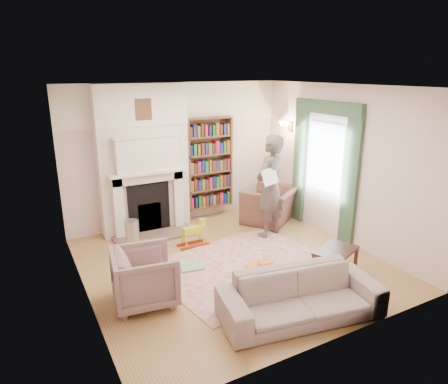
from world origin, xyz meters
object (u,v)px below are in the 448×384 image
armchair_reading (270,205)px  man_reading (270,187)px  sofa (301,296)px  rocking_horse (193,233)px  paraffin_heater (132,236)px  coffee_table (335,263)px  bookcase (209,163)px  armchair_left (145,277)px

armchair_reading → man_reading: 0.97m
sofa → rocking_horse: 2.63m
armchair_reading → paraffin_heater: bearing=-33.5°
armchair_reading → coffee_table: (-0.48, -2.40, -0.13)m
man_reading → paraffin_heater: bearing=-35.1°
coffee_table → sofa: bearing=-174.4°
bookcase → coffee_table: size_ratio=2.64×
sofa → man_reading: bearing=74.5°
armchair_left → rocking_horse: armchair_left is taller
armchair_left → coffee_table: size_ratio=1.19×
sofa → paraffin_heater: size_ratio=3.72×
bookcase → man_reading: bookcase is taller
man_reading → paraffin_heater: man_reading is taller
sofa → paraffin_heater: 3.23m
bookcase → rocking_horse: size_ratio=3.34×
armchair_left → sofa: bearing=-120.0°
armchair_reading → sofa: (-1.60, -2.99, -0.06)m
bookcase → paraffin_heater: 2.29m
rocking_horse → coffee_table: bearing=-54.6°
bookcase → armchair_left: bearing=-131.0°
bookcase → sofa: bearing=-98.9°
rocking_horse → armchair_reading: bearing=11.1°
man_reading → coffee_table: bearing=66.9°
bookcase → coffee_table: 3.42m
sofa → man_reading: size_ratio=1.06×
armchair_reading → coffee_table: bearing=44.5°
sofa → man_reading: (1.15, 2.39, 0.66)m
armchair_left → man_reading: bearing=-60.0°
armchair_reading → man_reading: bearing=18.8°
bookcase → armchair_reading: bearing=-40.0°
bookcase → sofa: bookcase is taller
armchair_left → paraffin_heater: 1.71m
bookcase → rocking_horse: bookcase is taller
armchair_left → man_reading: size_ratio=0.43×
bookcase → coffee_table: bookcase is taller
bookcase → rocking_horse: bearing=-127.2°
armchair_reading → paraffin_heater: size_ratio=1.99×
bookcase → rocking_horse: 1.79m
sofa → rocking_horse: bearing=107.3°
armchair_left → rocking_horse: (1.30, 1.34, -0.13)m
man_reading → coffee_table: man_reading is taller
sofa → coffee_table: 1.27m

